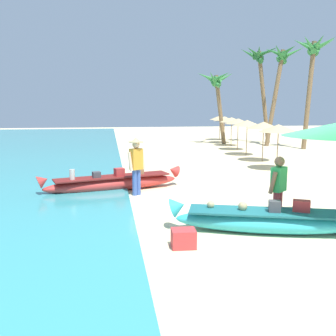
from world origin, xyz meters
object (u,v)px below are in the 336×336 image
object	(u,v)px
boat_cyan_foreground	(265,220)
palm_tree_leaning_seaward	(217,85)
person_vendor_hatted	(136,162)
palm_tree_far_behind	(313,58)
boat_red_midground	(113,182)
person_tourist_customer	(278,188)
palm_tree_tall_inland	(260,64)
cooler_box	(183,238)
palm_tree_mid_cluster	(281,67)

from	to	relation	value
boat_cyan_foreground	palm_tree_leaning_seaward	bearing A→B (deg)	77.20
person_vendor_hatted	palm_tree_far_behind	distance (m)	16.33
boat_red_midground	person_tourist_customer	size ratio (longest dim) A/B	2.88
person_tourist_customer	palm_tree_far_behind	size ratio (longest dim) A/B	0.23
palm_tree_tall_inland	palm_tree_far_behind	world-z (taller)	palm_tree_far_behind
boat_cyan_foreground	palm_tree_leaning_seaward	distance (m)	19.11
boat_red_midground	palm_tree_far_behind	size ratio (longest dim) A/B	0.67
boat_cyan_foreground	palm_tree_far_behind	size ratio (longest dim) A/B	0.59
palm_tree_leaning_seaward	cooler_box	xyz separation A→B (m)	(-6.02, -18.84, -3.87)
boat_cyan_foreground	person_vendor_hatted	distance (m)	4.60
cooler_box	palm_tree_mid_cluster	bearing A→B (deg)	62.80
person_tourist_customer	cooler_box	xyz separation A→B (m)	(-2.29, -0.89, -0.72)
palm_tree_tall_inland	palm_tree_mid_cluster	bearing A→B (deg)	-75.15
boat_red_midground	palm_tree_leaning_seaward	world-z (taller)	palm_tree_leaning_seaward
person_vendor_hatted	cooler_box	xyz separation A→B (m)	(0.57, -4.40, -0.83)
person_tourist_customer	palm_tree_leaning_seaward	distance (m)	18.61
boat_cyan_foreground	person_tourist_customer	size ratio (longest dim) A/B	2.55
cooler_box	palm_tree_tall_inland	bearing A→B (deg)	66.92
boat_red_midground	palm_tree_tall_inland	distance (m)	18.53
boat_cyan_foreground	person_vendor_hatted	size ratio (longest dim) A/B	2.32
boat_red_midground	cooler_box	size ratio (longest dim) A/B	10.03
person_vendor_hatted	cooler_box	bearing A→B (deg)	-82.63
palm_tree_mid_cluster	palm_tree_leaning_seaward	bearing A→B (deg)	157.46
boat_cyan_foreground	palm_tree_mid_cluster	size ratio (longest dim) A/B	0.61
boat_red_midground	cooler_box	xyz separation A→B (m)	(1.26, -5.09, -0.10)
person_vendor_hatted	palm_tree_mid_cluster	world-z (taller)	palm_tree_mid_cluster
boat_cyan_foreground	boat_red_midground	distance (m)	5.49
boat_red_midground	person_tourist_customer	distance (m)	5.53
palm_tree_mid_cluster	cooler_box	world-z (taller)	palm_tree_mid_cluster
boat_cyan_foreground	palm_tree_tall_inland	size ratio (longest dim) A/B	0.59
boat_red_midground	cooler_box	world-z (taller)	boat_red_midground
boat_cyan_foreground	palm_tree_far_behind	world-z (taller)	palm_tree_far_behind
person_vendor_hatted	palm_tree_far_behind	size ratio (longest dim) A/B	0.26
boat_red_midground	palm_tree_mid_cluster	size ratio (longest dim) A/B	0.69
palm_tree_mid_cluster	palm_tree_far_behind	distance (m)	2.41
boat_red_midground	cooler_box	bearing A→B (deg)	-76.06
person_vendor_hatted	palm_tree_tall_inland	distance (m)	18.49
palm_tree_tall_inland	palm_tree_mid_cluster	world-z (taller)	palm_tree_tall_inland
boat_cyan_foreground	person_tourist_customer	distance (m)	0.81
palm_tree_leaning_seaward	palm_tree_far_behind	bearing A→B (deg)	-37.34
boat_cyan_foreground	cooler_box	bearing A→B (deg)	-162.88
boat_cyan_foreground	person_tourist_customer	xyz separation A→B (m)	(0.42, 0.31, 0.62)
boat_red_midground	palm_tree_leaning_seaward	distance (m)	16.01
palm_tree_far_behind	cooler_box	world-z (taller)	palm_tree_far_behind
boat_cyan_foreground	palm_tree_tall_inland	bearing A→B (deg)	68.43
person_vendor_hatted	palm_tree_leaning_seaward	size ratio (longest dim) A/B	0.34
boat_cyan_foreground	boat_red_midground	xyz separation A→B (m)	(-3.13, 4.51, 0.00)
boat_cyan_foreground	palm_tree_mid_cluster	world-z (taller)	palm_tree_mid_cluster
palm_tree_tall_inland	palm_tree_leaning_seaward	xyz separation A→B (m)	(-3.28, -0.53, -1.52)
palm_tree_tall_inland	cooler_box	xyz separation A→B (m)	(-9.29, -19.37, -5.39)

